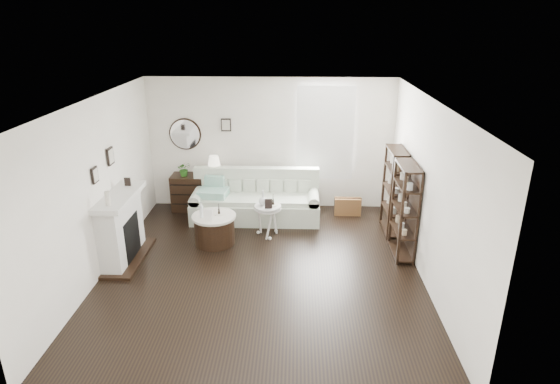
{
  "coord_description": "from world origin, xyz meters",
  "views": [
    {
      "loc": [
        0.53,
        -6.53,
        3.84
      ],
      "look_at": [
        0.26,
        0.8,
        1.04
      ],
      "focal_mm": 30.0,
      "sensor_mm": 36.0,
      "label": 1
    }
  ],
  "objects_px": {
    "sofa": "(256,203)",
    "dresser": "(200,192)",
    "drum_table": "(215,229)",
    "pedestal_table": "(268,208)"
  },
  "relations": [
    {
      "from": "pedestal_table",
      "to": "dresser",
      "type": "bearing_deg",
      "value": 141.14
    },
    {
      "from": "sofa",
      "to": "dresser",
      "type": "xyz_separation_m",
      "value": [
        -1.2,
        0.39,
        0.05
      ]
    },
    {
      "from": "sofa",
      "to": "drum_table",
      "type": "relative_size",
      "value": 3.24
    },
    {
      "from": "sofa",
      "to": "pedestal_table",
      "type": "xyz_separation_m",
      "value": [
        0.29,
        -0.81,
        0.23
      ]
    },
    {
      "from": "sofa",
      "to": "dresser",
      "type": "distance_m",
      "value": 1.26
    },
    {
      "from": "sofa",
      "to": "drum_table",
      "type": "bearing_deg",
      "value": -119.25
    },
    {
      "from": "dresser",
      "to": "pedestal_table",
      "type": "relative_size",
      "value": 1.89
    },
    {
      "from": "drum_table",
      "to": "sofa",
      "type": "bearing_deg",
      "value": 60.75
    },
    {
      "from": "dresser",
      "to": "drum_table",
      "type": "bearing_deg",
      "value": -69.99
    },
    {
      "from": "drum_table",
      "to": "dresser",
      "type": "bearing_deg",
      "value": 110.01
    }
  ]
}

